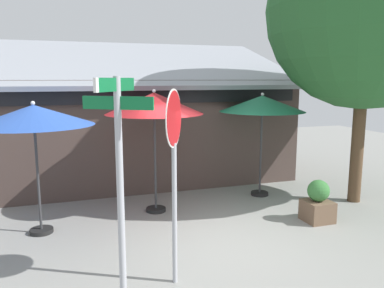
{
  "coord_description": "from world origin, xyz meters",
  "views": [
    {
      "loc": [
        -2.66,
        -6.37,
        2.95
      ],
      "look_at": [
        -0.15,
        1.2,
        1.6
      ],
      "focal_mm": 36.16,
      "sensor_mm": 36.0,
      "label": 1
    }
  ],
  "objects_px": {
    "patio_umbrella_forest_green_right": "(262,105)",
    "patio_umbrella_crimson_center": "(154,104)",
    "street_sign_post": "(119,169)",
    "patio_umbrella_royal_blue_left": "(34,116)",
    "sidewalk_planter": "(318,203)",
    "stop_sign": "(174,149)",
    "shade_tree": "(376,12)"
  },
  "relations": [
    {
      "from": "stop_sign",
      "to": "shade_tree",
      "type": "distance_m",
      "value": 6.3
    },
    {
      "from": "patio_umbrella_crimson_center",
      "to": "street_sign_post",
      "type": "bearing_deg",
      "value": -109.67
    },
    {
      "from": "shade_tree",
      "to": "stop_sign",
      "type": "bearing_deg",
      "value": -157.59
    },
    {
      "from": "patio_umbrella_crimson_center",
      "to": "sidewalk_planter",
      "type": "distance_m",
      "value": 4.03
    },
    {
      "from": "patio_umbrella_royal_blue_left",
      "to": "patio_umbrella_forest_green_right",
      "type": "distance_m",
      "value": 5.27
    },
    {
      "from": "patio_umbrella_royal_blue_left",
      "to": "sidewalk_planter",
      "type": "distance_m",
      "value": 5.88
    },
    {
      "from": "street_sign_post",
      "to": "patio_umbrella_crimson_center",
      "type": "relative_size",
      "value": 1.09
    },
    {
      "from": "street_sign_post",
      "to": "stop_sign",
      "type": "xyz_separation_m",
      "value": [
        0.81,
        0.37,
        0.14
      ]
    },
    {
      "from": "stop_sign",
      "to": "sidewalk_planter",
      "type": "height_order",
      "value": "stop_sign"
    },
    {
      "from": "street_sign_post",
      "to": "patio_umbrella_forest_green_right",
      "type": "relative_size",
      "value": 1.14
    },
    {
      "from": "patio_umbrella_forest_green_right",
      "to": "patio_umbrella_royal_blue_left",
      "type": "bearing_deg",
      "value": -170.4
    },
    {
      "from": "stop_sign",
      "to": "street_sign_post",
      "type": "bearing_deg",
      "value": -155.39
    },
    {
      "from": "patio_umbrella_forest_green_right",
      "to": "patio_umbrella_crimson_center",
      "type": "bearing_deg",
      "value": -172.52
    },
    {
      "from": "stop_sign",
      "to": "patio_umbrella_forest_green_right",
      "type": "bearing_deg",
      "value": 46.9
    },
    {
      "from": "patio_umbrella_royal_blue_left",
      "to": "sidewalk_planter",
      "type": "relative_size",
      "value": 2.87
    },
    {
      "from": "patio_umbrella_forest_green_right",
      "to": "street_sign_post",
      "type": "bearing_deg",
      "value": -136.57
    },
    {
      "from": "patio_umbrella_royal_blue_left",
      "to": "sidewalk_planter",
      "type": "bearing_deg",
      "value": -11.9
    },
    {
      "from": "street_sign_post",
      "to": "patio_umbrella_forest_green_right",
      "type": "distance_m",
      "value": 5.59
    },
    {
      "from": "patio_umbrella_royal_blue_left",
      "to": "sidewalk_planter",
      "type": "xyz_separation_m",
      "value": [
        5.46,
        -1.15,
        -1.87
      ]
    },
    {
      "from": "patio_umbrella_royal_blue_left",
      "to": "patio_umbrella_crimson_center",
      "type": "height_order",
      "value": "patio_umbrella_crimson_center"
    },
    {
      "from": "patio_umbrella_crimson_center",
      "to": "patio_umbrella_forest_green_right",
      "type": "relative_size",
      "value": 1.05
    },
    {
      "from": "patio_umbrella_forest_green_right",
      "to": "shade_tree",
      "type": "xyz_separation_m",
      "value": [
        2.13,
        -1.25,
        2.11
      ]
    },
    {
      "from": "street_sign_post",
      "to": "sidewalk_planter",
      "type": "xyz_separation_m",
      "value": [
        4.31,
        1.8,
        -1.45
      ]
    },
    {
      "from": "street_sign_post",
      "to": "patio_umbrella_royal_blue_left",
      "type": "height_order",
      "value": "street_sign_post"
    },
    {
      "from": "stop_sign",
      "to": "patio_umbrella_crimson_center",
      "type": "xyz_separation_m",
      "value": [
        0.43,
        3.09,
        0.42
      ]
    },
    {
      "from": "street_sign_post",
      "to": "shade_tree",
      "type": "relative_size",
      "value": 0.44
    },
    {
      "from": "street_sign_post",
      "to": "patio_umbrella_crimson_center",
      "type": "bearing_deg",
      "value": 70.33
    },
    {
      "from": "street_sign_post",
      "to": "patio_umbrella_royal_blue_left",
      "type": "bearing_deg",
      "value": 111.31
    },
    {
      "from": "sidewalk_planter",
      "to": "street_sign_post",
      "type": "bearing_deg",
      "value": -157.31
    },
    {
      "from": "stop_sign",
      "to": "sidewalk_planter",
      "type": "xyz_separation_m",
      "value": [
        3.5,
        1.43,
        -1.58
      ]
    },
    {
      "from": "patio_umbrella_crimson_center",
      "to": "shade_tree",
      "type": "distance_m",
      "value": 5.41
    },
    {
      "from": "shade_tree",
      "to": "street_sign_post",
      "type": "bearing_deg",
      "value": -157.3
    }
  ]
}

